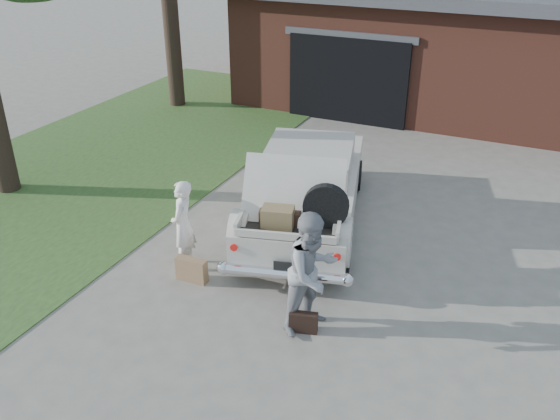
% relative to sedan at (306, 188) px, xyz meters
% --- Properties ---
extents(ground, '(90.00, 90.00, 0.00)m').
position_rel_sedan_xyz_m(ground, '(0.27, -2.29, -0.69)').
color(ground, gray).
rests_on(ground, ground).
extents(grass_strip, '(6.00, 16.00, 0.02)m').
position_rel_sedan_xyz_m(grass_strip, '(-5.23, 0.71, -0.68)').
color(grass_strip, '#2D4C1E').
rests_on(grass_strip, ground).
extents(house, '(12.80, 7.80, 3.30)m').
position_rel_sedan_xyz_m(house, '(1.26, 9.18, 0.98)').
color(house, brown).
rests_on(house, ground).
extents(sedan, '(2.97, 5.03, 1.79)m').
position_rel_sedan_xyz_m(sedan, '(0.00, 0.00, 0.00)').
color(sedan, beige).
rests_on(sedan, ground).
extents(woman_left, '(0.49, 0.61, 1.47)m').
position_rel_sedan_xyz_m(woman_left, '(-1.17, -2.15, 0.04)').
color(woman_left, white).
rests_on(woman_left, ground).
extents(woman_right, '(0.95, 1.04, 1.73)m').
position_rel_sedan_xyz_m(woman_right, '(1.22, -2.73, 0.17)').
color(woman_right, gray).
rests_on(woman_right, ground).
extents(suitcase_left, '(0.50, 0.17, 0.38)m').
position_rel_sedan_xyz_m(suitcase_left, '(-0.86, -2.47, -0.50)').
color(suitcase_left, '#966F4C').
rests_on(suitcase_left, ground).
extents(suitcase_right, '(0.41, 0.22, 0.30)m').
position_rel_sedan_xyz_m(suitcase_right, '(1.18, -2.88, -0.54)').
color(suitcase_right, black).
rests_on(suitcase_right, ground).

